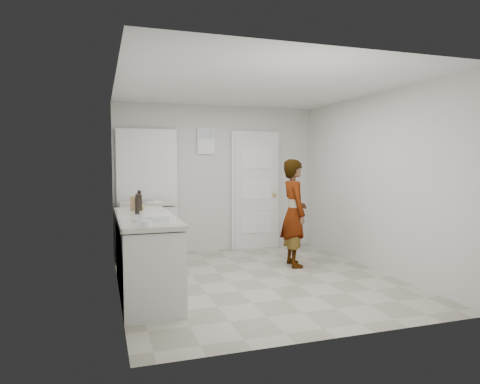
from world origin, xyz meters
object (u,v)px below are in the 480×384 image
object	(u,v)px
egg_bowl	(146,223)
oil_cruet_a	(139,201)
oil_cruet_b	(137,204)
cake_mix_box	(135,203)
baking_dish	(152,218)
spice_jar	(142,207)
person	(294,213)

from	to	relation	value
egg_bowl	oil_cruet_a	bearing A→B (deg)	87.59
oil_cruet_a	oil_cruet_b	bearing A→B (deg)	-99.27
cake_mix_box	baking_dish	world-z (taller)	cake_mix_box
spice_jar	person	bearing A→B (deg)	4.63
person	baking_dish	distance (m)	2.53
oil_cruet_b	baking_dish	distance (m)	0.67
cake_mix_box	baking_dish	distance (m)	1.07
person	spice_jar	bearing A→B (deg)	101.57
person	egg_bowl	distance (m)	2.78
baking_dish	egg_bowl	size ratio (longest dim) A/B	2.74
spice_jar	oil_cruet_a	bearing A→B (deg)	-138.75
cake_mix_box	egg_bowl	bearing A→B (deg)	-82.36
person	baking_dish	world-z (taller)	person
spice_jar	oil_cruet_b	size ratio (longest dim) A/B	0.34
oil_cruet_b	spice_jar	bearing A→B (deg)	76.20
spice_jar	baking_dish	distance (m)	1.03
oil_cruet_a	oil_cruet_b	size ratio (longest dim) A/B	1.09
spice_jar	baking_dish	bearing A→B (deg)	-89.90
oil_cruet_a	baking_dish	bearing A→B (deg)	-87.84
spice_jar	egg_bowl	bearing A→B (deg)	-93.86
oil_cruet_a	egg_bowl	xyz separation A→B (m)	(-0.06, -1.34, -0.10)
spice_jar	oil_cruet_b	bearing A→B (deg)	-103.80
person	egg_bowl	xyz separation A→B (m)	(-2.30, -1.55, 0.16)
spice_jar	oil_cruet_b	distance (m)	0.39
oil_cruet_a	baking_dish	xyz separation A→B (m)	(0.04, -1.00, -0.10)
spice_jar	oil_cruet_a	xyz separation A→B (m)	(-0.04, -0.03, 0.08)
spice_jar	oil_cruet_a	size ratio (longest dim) A/B	0.31
person	oil_cruet_b	world-z (taller)	person
oil_cruet_b	egg_bowl	xyz separation A→B (m)	(-0.00, -1.00, -0.09)
cake_mix_box	person	bearing A→B (deg)	11.45
person	cake_mix_box	size ratio (longest dim) A/B	8.77
cake_mix_box	oil_cruet_b	xyz separation A→B (m)	(-0.00, -0.40, 0.03)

